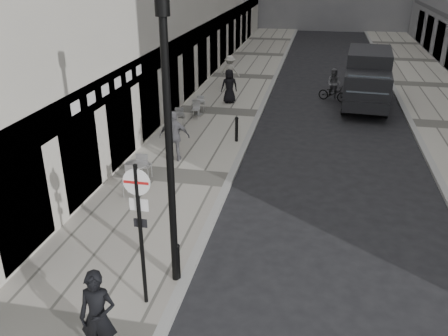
% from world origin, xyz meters
% --- Properties ---
extents(sidewalk, '(4.00, 60.00, 0.12)m').
position_xyz_m(sidewalk, '(-2.00, 18.00, 0.06)').
color(sidewalk, '#A4A094').
rests_on(sidewalk, ground).
extents(walking_man, '(0.73, 0.51, 1.88)m').
position_xyz_m(walking_man, '(-0.85, 2.27, 1.06)').
color(walking_man, black).
rests_on(walking_man, sidewalk).
extents(sign_post, '(0.56, 0.09, 3.26)m').
position_xyz_m(sign_post, '(-0.60, 3.92, 2.21)').
color(sign_post, black).
rests_on(sign_post, sidewalk).
extents(lamppost, '(0.28, 0.28, 6.23)m').
position_xyz_m(lamppost, '(-0.20, 4.81, 3.58)').
color(lamppost, black).
rests_on(lamppost, sidewalk).
extents(bollard_near, '(0.12, 0.12, 0.87)m').
position_xyz_m(bollard_near, '(-0.15, 4.85, 0.55)').
color(bollard_near, black).
rests_on(bollard_near, sidewalk).
extents(bollard_far, '(0.13, 0.13, 0.97)m').
position_xyz_m(bollard_far, '(-0.40, 14.04, 0.60)').
color(bollard_far, black).
rests_on(bollard_far, sidewalk).
extents(panel_van, '(2.55, 5.87, 2.70)m').
position_xyz_m(panel_van, '(5.12, 20.89, 1.52)').
color(panel_van, black).
rests_on(panel_van, ground).
extents(cyclist, '(1.68, 1.13, 1.72)m').
position_xyz_m(cyclist, '(3.50, 21.34, 0.67)').
color(cyclist, black).
rests_on(cyclist, ground).
extents(pedestrian_a, '(1.15, 0.58, 1.88)m').
position_xyz_m(pedestrian_a, '(-2.26, 11.62, 1.06)').
color(pedestrian_a, '#5D5C62').
rests_on(pedestrian_a, sidewalk).
extents(pedestrian_b, '(1.17, 0.71, 1.76)m').
position_xyz_m(pedestrian_b, '(-2.37, 22.95, 1.00)').
color(pedestrian_b, '#B3AFA5').
rests_on(pedestrian_b, sidewalk).
extents(pedestrian_c, '(0.99, 0.84, 1.72)m').
position_xyz_m(pedestrian_c, '(-1.75, 19.53, 0.98)').
color(pedestrian_c, black).
rests_on(pedestrian_c, sidewalk).
extents(cafe_table_near, '(0.69, 1.56, 0.89)m').
position_xyz_m(cafe_table_near, '(-3.17, 14.84, 0.57)').
color(cafe_table_near, '#A7A7A9').
rests_on(cafe_table_near, sidewalk).
extents(cafe_table_mid, '(0.63, 1.42, 0.81)m').
position_xyz_m(cafe_table_mid, '(-2.80, 17.23, 0.53)').
color(cafe_table_mid, silver).
rests_on(cafe_table_mid, sidewalk).
extents(cafe_table_far, '(0.76, 1.71, 0.97)m').
position_xyz_m(cafe_table_far, '(-2.80, 9.23, 0.61)').
color(cafe_table_far, silver).
rests_on(cafe_table_far, sidewalk).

